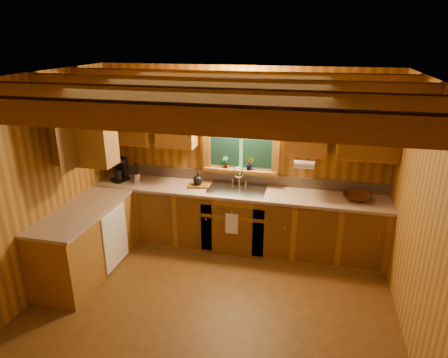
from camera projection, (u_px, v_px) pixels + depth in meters
The scene contains 20 objects.
room at pixel (206, 210), 4.04m from camera, with size 4.20×4.20×4.20m.
ceiling_beams at pixel (204, 92), 3.63m from camera, with size 4.20×2.54×0.18m.
base_cabinets at pixel (198, 225), 5.62m from camera, with size 4.20×2.22×0.86m.
countertop at pixel (199, 196), 5.47m from camera, with size 4.20×2.24×0.04m.
backsplash at pixel (241, 178), 5.88m from camera, with size 4.20×0.02×0.16m, color #9E846A.
dishwasher_panel at pixel (115, 238), 5.28m from camera, with size 0.02×0.60×0.80m, color white.
upper_cabinets at pixel (194, 126), 5.28m from camera, with size 4.19×1.77×0.78m.
window at pixel (241, 142), 5.67m from camera, with size 1.12×0.08×1.00m.
window_sill at pixel (240, 170), 5.77m from camera, with size 1.06×0.14×0.04m, color brown.
wall_sconce at pixel (240, 99), 5.34m from camera, with size 0.45×0.21×0.17m.
paper_towel_roll at pixel (304, 165), 5.22m from camera, with size 0.11×0.11×0.27m, color white.
dish_towel at pixel (232, 224), 5.47m from camera, with size 0.18×0.01×0.30m, color white.
sink at pixel (237, 193), 5.66m from camera, with size 0.82×0.48×0.43m.
coffee_maker at pixel (120, 169), 5.96m from camera, with size 0.20×0.25×0.35m.
utensil_crock at pixel (137, 177), 5.91m from camera, with size 0.11×0.11×0.31m.
cutting_board at pixel (198, 185), 5.77m from camera, with size 0.30×0.22×0.03m, color brown.
teakettle at pixel (198, 180), 5.74m from camera, with size 0.14×0.14×0.17m.
wicker_basket at pixel (356, 197), 5.29m from camera, with size 0.36×0.36×0.09m, color #48230C.
potted_plant_left at pixel (225, 162), 5.78m from camera, with size 0.10×0.07×0.18m, color brown.
potted_plant_right at pixel (250, 164), 5.68m from camera, with size 0.11×0.09×0.20m, color brown.
Camera 1 is at (1.03, -3.54, 2.99)m, focal length 31.64 mm.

